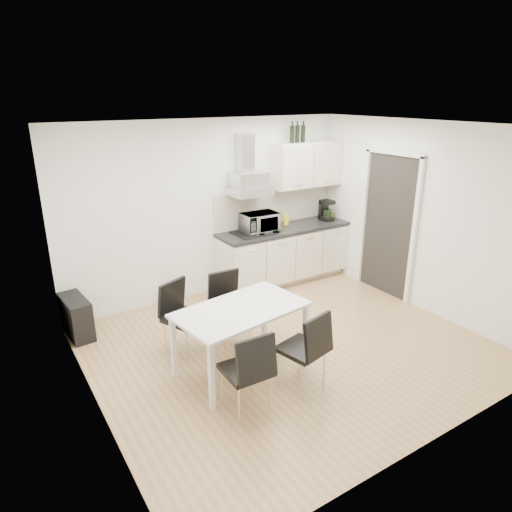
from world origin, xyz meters
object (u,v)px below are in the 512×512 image
(dining_table, at_px, (241,315))
(guitar_amp, at_px, (76,317))
(chair_near_right, at_px, (302,350))
(floor_speaker, at_px, (172,294))
(chair_far_left, at_px, (185,319))
(chair_near_left, at_px, (246,371))
(chair_far_right, at_px, (231,309))
(kitchenette, at_px, (285,232))

(dining_table, relative_size, guitar_amp, 2.34)
(chair_near_right, relative_size, floor_speaker, 3.07)
(chair_far_left, height_order, chair_near_right, same)
(chair_near_left, xyz_separation_m, guitar_amp, (-1.06, 2.39, -0.18))
(floor_speaker, bearing_deg, chair_far_left, -117.37)
(chair_near_left, bearing_deg, guitar_amp, 115.26)
(chair_near_right, bearing_deg, chair_far_right, 84.51)
(dining_table, distance_m, chair_far_right, 0.67)
(chair_near_left, height_order, chair_near_right, same)
(chair_far_left, height_order, chair_far_right, same)
(chair_far_right, bearing_deg, guitar_amp, -33.80)
(guitar_amp, bearing_deg, chair_far_right, -41.49)
(chair_near_left, bearing_deg, floor_speaker, 84.45)
(chair_far_left, distance_m, chair_near_left, 1.27)
(dining_table, xyz_separation_m, chair_near_right, (0.36, -0.61, -0.23))
(chair_far_left, bearing_deg, chair_far_right, 152.19)
(chair_far_right, xyz_separation_m, floor_speaker, (-0.20, 1.42, -0.30))
(guitar_amp, distance_m, floor_speaker, 1.41)
(dining_table, height_order, guitar_amp, dining_table)
(chair_far_left, distance_m, guitar_amp, 1.51)
(chair_near_right, bearing_deg, kitchenette, 44.79)
(chair_near_right, bearing_deg, chair_far_left, 107.31)
(dining_table, bearing_deg, chair_far_right, 62.90)
(chair_far_left, distance_m, chair_far_right, 0.58)
(dining_table, height_order, chair_far_right, chair_far_right)
(kitchenette, relative_size, dining_table, 1.69)
(kitchenette, height_order, guitar_amp, kitchenette)
(chair_far_right, bearing_deg, kitchenette, -140.87)
(chair_near_left, distance_m, guitar_amp, 2.62)
(chair_far_right, bearing_deg, dining_table, 73.91)
(kitchenette, distance_m, chair_near_left, 3.36)
(dining_table, distance_m, chair_near_right, 0.75)
(chair_far_right, bearing_deg, chair_far_left, -2.53)
(chair_far_left, xyz_separation_m, guitar_amp, (-1.00, 1.12, -0.18))
(guitar_amp, relative_size, floor_speaker, 2.22)
(dining_table, xyz_separation_m, chair_near_left, (-0.32, -0.63, -0.23))
(dining_table, distance_m, guitar_amp, 2.28)
(chair_far_right, height_order, chair_near_right, same)
(dining_table, bearing_deg, kitchenette, 35.83)
(chair_far_left, bearing_deg, chair_near_right, 97.84)
(kitchenette, xyz_separation_m, dining_table, (-1.91, -1.85, -0.16))
(kitchenette, height_order, chair_far_right, kitchenette)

